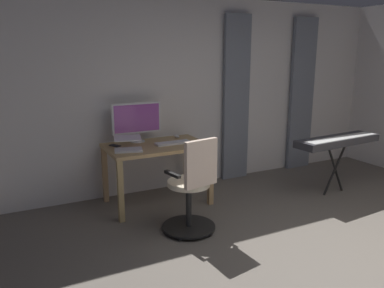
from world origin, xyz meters
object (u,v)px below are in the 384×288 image
(laptop, at_px, (128,146))
(computer_mouse, at_px, (177,136))
(desk, at_px, (157,153))
(piano_keyboard, at_px, (338,142))
(office_chair, at_px, (192,190))
(computer_monitor, at_px, (137,119))
(cell_phone_by_monitor, at_px, (115,146))
(computer_keyboard, at_px, (173,143))

(laptop, height_order, computer_mouse, laptop)
(desk, height_order, computer_mouse, computer_mouse)
(desk, relative_size, piano_keyboard, 0.93)
(office_chair, height_order, computer_mouse, office_chair)
(computer_mouse, bearing_deg, piano_keyboard, 151.68)
(computer_monitor, xyz_separation_m, cell_phone_by_monitor, (0.31, 0.10, -0.28))
(desk, distance_m, office_chair, 0.93)
(desk, xyz_separation_m, piano_keyboard, (-2.21, 0.74, 0.06))
(cell_phone_by_monitor, bearing_deg, laptop, 81.03)
(laptop, xyz_separation_m, cell_phone_by_monitor, (0.08, -0.26, -0.05))
(computer_keyboard, bearing_deg, computer_monitor, -41.66)
(piano_keyboard, bearing_deg, desk, -22.71)
(computer_monitor, xyz_separation_m, computer_mouse, (-0.53, 0.01, -0.26))
(computer_keyboard, height_order, piano_keyboard, piano_keyboard)
(computer_monitor, bearing_deg, computer_keyboard, 138.34)
(laptop, bearing_deg, computer_monitor, -108.42)
(office_chair, height_order, computer_monitor, computer_monitor)
(computer_mouse, bearing_deg, cell_phone_by_monitor, 5.67)
(computer_monitor, distance_m, cell_phone_by_monitor, 0.43)
(desk, bearing_deg, computer_mouse, -147.24)
(office_chair, relative_size, computer_monitor, 1.62)
(cell_phone_by_monitor, bearing_deg, piano_keyboard, 134.72)
(desk, relative_size, computer_keyboard, 2.77)
(computer_keyboard, xyz_separation_m, laptop, (0.58, 0.05, 0.04))
(piano_keyboard, bearing_deg, computer_mouse, -32.47)
(laptop, xyz_separation_m, piano_keyboard, (-2.60, 0.65, -0.09))
(computer_mouse, distance_m, piano_keyboard, 2.08)
(office_chair, relative_size, piano_keyboard, 0.78)
(office_chair, xyz_separation_m, cell_phone_by_monitor, (0.49, -1.08, 0.28))
(computer_monitor, distance_m, computer_keyboard, 0.54)
(office_chair, xyz_separation_m, laptop, (0.40, -0.82, 0.33))
(office_chair, xyz_separation_m, computer_keyboard, (-0.17, -0.87, 0.29))
(desk, xyz_separation_m, cell_phone_by_monitor, (0.47, -0.16, 0.11))
(office_chair, bearing_deg, computer_mouse, 62.17)
(laptop, bearing_deg, computer_mouse, -141.17)
(computer_keyboard, bearing_deg, laptop, 4.62)
(desk, bearing_deg, computer_monitor, -59.52)
(desk, relative_size, computer_monitor, 1.93)
(office_chair, bearing_deg, laptop, 105.63)
(laptop, height_order, piano_keyboard, laptop)
(desk, relative_size, cell_phone_by_monitor, 8.35)
(office_chair, bearing_deg, desk, 80.65)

